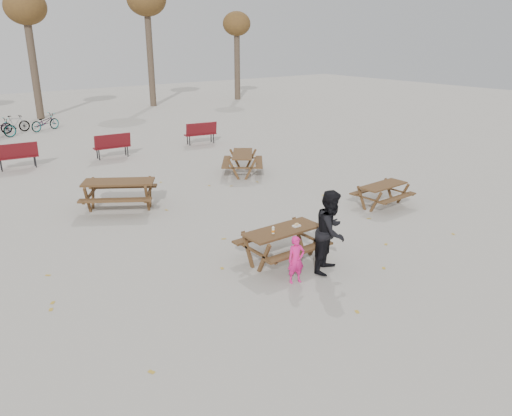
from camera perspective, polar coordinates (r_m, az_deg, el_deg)
ground at (r=11.53m, az=2.98°, el=-6.02°), size 80.00×80.00×0.00m
main_picnic_table at (r=11.30m, az=3.03°, el=-3.33°), size 1.80×1.45×0.78m
food_tray at (r=11.39m, az=4.66°, el=-2.05°), size 0.18×0.11×0.03m
bread_roll at (r=11.38m, az=4.66°, el=-1.85°), size 0.14×0.06×0.05m
soda_bottle at (r=10.95m, az=1.97°, el=-2.58°), size 0.07×0.07×0.17m
child at (r=10.40m, az=4.61°, el=-5.91°), size 0.42×0.34×1.02m
adult at (r=10.84m, az=8.57°, el=-2.65°), size 1.10×1.01×1.83m
picnic_table_east at (r=15.44m, az=14.27°, el=1.42°), size 1.64×1.34×0.68m
picnic_table_north at (r=15.20m, az=-15.32°, el=1.42°), size 2.58×2.46×0.87m
picnic_table_far at (r=18.48m, az=-1.54°, el=5.10°), size 2.25×2.33×0.78m
park_bench_row at (r=21.35m, az=-20.78°, el=6.13°), size 14.01×1.24×1.03m
tree_row at (r=34.03m, az=-25.27°, el=19.74°), size 32.17×3.52×8.26m
fallen_leaves at (r=13.65m, az=-2.07°, el=-1.86°), size 11.00×11.00×0.01m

